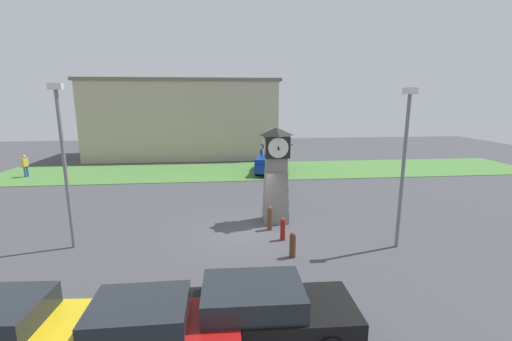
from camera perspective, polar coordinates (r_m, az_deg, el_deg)
The scene contains 14 objects.
ground_plane at distance 15.67m, azimuth -1.13°, elevation -10.37°, with size 73.16×73.16×0.00m, color #424247.
clock_tower at distance 16.49m, azimuth 3.34°, elevation -0.67°, with size 1.56×1.52×4.61m.
bollard_near_tower at distance 15.84m, azimuth 2.31°, elevation -7.88°, with size 0.24×0.24×1.14m.
bollard_mid_row at distance 14.82m, azimuth 4.50°, elevation -9.65°, with size 0.22×0.22×1.00m.
bollard_far_row at distance 13.35m, azimuth 6.14°, elevation -12.17°, with size 0.25×0.25×1.01m.
car_navy_sedan at distance 10.20m, azimuth -36.22°, elevation -20.94°, with size 4.00×2.18×1.56m.
car_near_tower at distance 9.02m, azimuth -17.23°, elevation -23.92°, with size 3.96×2.00×1.45m.
car_by_building at distance 9.25m, azimuth 1.04°, elevation -22.27°, with size 4.54×2.14×1.47m.
pickup_truck at distance 28.16m, azimuth 2.70°, elevation 1.68°, with size 3.40×5.73×1.85m.
pedestrian_near_bench at distance 31.42m, azimuth -34.07°, elevation 0.82°, with size 0.39×0.47×1.74m.
street_lamp_near_road at distance 15.12m, azimuth -29.41°, elevation 2.03°, with size 0.50×0.24×6.50m.
street_lamp_far_side at distance 14.44m, azimuth 23.45°, elevation 1.85°, with size 0.50×0.24×6.34m.
warehouse_blue_far at distance 36.53m, azimuth -11.82°, elevation 8.51°, with size 19.00×7.92×7.80m.
grass_verge_far at distance 28.77m, azimuth 2.40°, elevation 0.05°, with size 43.90×7.27×0.04m, color #477A38.
Camera 1 is at (-1.16, -14.45, 5.95)m, focal length 24.00 mm.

